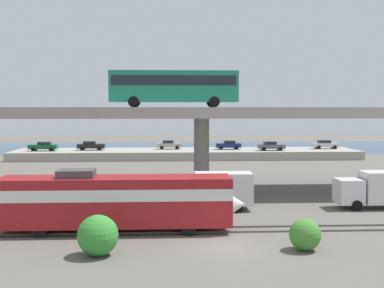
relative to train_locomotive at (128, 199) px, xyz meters
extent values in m
plane|color=#605B54|center=(6.10, -4.00, -2.19)|extent=(260.00, 260.00, 0.00)
cube|color=#59544C|center=(6.10, -0.73, -2.13)|extent=(110.00, 0.12, 0.12)
cube|color=#59544C|center=(6.10, 0.73, -2.13)|extent=(110.00, 0.12, 0.12)
cube|color=maroon|center=(-0.76, 0.00, -0.11)|extent=(15.22, 3.00, 3.20)
cube|color=silver|center=(-0.76, 0.00, 0.46)|extent=(15.22, 3.04, 0.77)
cone|color=silver|center=(6.85, 0.00, -0.43)|extent=(2.08, 2.85, 2.85)
cube|color=black|center=(5.29, 0.00, 0.78)|extent=(2.08, 2.70, 1.02)
cube|color=#3F3F42|center=(-3.35, 0.00, 1.74)|extent=(2.40, 1.80, 0.50)
cylinder|color=black|center=(4.00, 1.35, -1.71)|extent=(0.96, 0.18, 0.96)
cylinder|color=black|center=(4.00, -1.35, -1.71)|extent=(0.96, 0.18, 0.96)
cylinder|color=black|center=(-5.52, 1.35, -1.71)|extent=(0.96, 0.18, 0.96)
cylinder|color=black|center=(-5.52, -1.35, -1.71)|extent=(0.96, 0.18, 0.96)
cube|color=#9E998E|center=(6.10, 16.00, 5.64)|extent=(96.00, 10.81, 1.00)
cylinder|color=#9E998E|center=(6.10, 16.00, 1.48)|extent=(1.50, 1.50, 7.33)
cube|color=#197A56|center=(3.35, 14.53, 8.09)|extent=(12.00, 2.55, 2.90)
cube|color=black|center=(3.35, 14.53, 8.61)|extent=(11.52, 2.59, 0.93)
cube|color=black|center=(-2.60, 14.53, 8.44)|extent=(0.08, 2.30, 1.74)
cylinder|color=black|center=(-0.37, 13.32, 6.64)|extent=(1.00, 0.26, 1.00)
cylinder|color=black|center=(-0.37, 15.74, 6.64)|extent=(1.00, 0.26, 1.00)
cylinder|color=black|center=(7.07, 13.32, 6.64)|extent=(1.00, 0.26, 1.00)
cylinder|color=black|center=(7.07, 15.74, 6.64)|extent=(1.00, 0.26, 1.00)
cube|color=silver|center=(17.54, 6.95, -0.75)|extent=(2.00, 2.30, 2.00)
cylinder|color=black|center=(17.84, 5.85, -1.75)|extent=(0.88, 0.28, 0.88)
cylinder|color=black|center=(17.84, 8.04, -1.75)|extent=(0.88, 0.28, 0.88)
cube|color=#515459|center=(3.70, 6.95, -0.75)|extent=(2.00, 2.30, 2.00)
cube|color=silver|center=(7.20, 6.95, -0.45)|extent=(4.60, 2.30, 2.60)
cylinder|color=black|center=(3.99, 5.85, -1.75)|extent=(0.88, 0.28, 0.88)
cylinder|color=black|center=(3.99, 8.04, -1.75)|extent=(0.88, 0.28, 0.88)
cylinder|color=black|center=(8.21, 5.85, -1.75)|extent=(0.88, 0.28, 0.88)
cylinder|color=black|center=(8.21, 8.04, -1.75)|extent=(0.88, 0.28, 0.88)
cube|color=#9E998E|center=(6.10, 51.00, -1.51)|extent=(56.88, 10.81, 1.37)
cube|color=#0C4C26|center=(-17.28, 49.86, -0.15)|extent=(4.54, 1.74, 0.70)
cube|color=#1E232B|center=(-17.06, 49.86, 0.44)|extent=(2.00, 1.53, 0.48)
cylinder|color=black|center=(-18.69, 49.03, -0.50)|extent=(0.64, 0.20, 0.64)
cylinder|color=black|center=(-18.69, 50.68, -0.50)|extent=(0.64, 0.20, 0.64)
cylinder|color=black|center=(-15.88, 49.03, -0.50)|extent=(0.64, 0.20, 0.64)
cylinder|color=black|center=(-15.88, 50.68, -0.50)|extent=(0.64, 0.20, 0.64)
cube|color=black|center=(-9.72, 51.12, -0.15)|extent=(4.48, 1.79, 0.70)
cube|color=#1E232B|center=(-9.94, 51.12, 0.44)|extent=(1.97, 1.58, 0.48)
cylinder|color=black|center=(-8.33, 51.97, -0.50)|extent=(0.64, 0.20, 0.64)
cylinder|color=black|center=(-8.33, 50.27, -0.50)|extent=(0.64, 0.20, 0.64)
cylinder|color=black|center=(-11.11, 51.97, -0.50)|extent=(0.64, 0.20, 0.64)
cylinder|color=black|center=(-11.11, 50.27, -0.50)|extent=(0.64, 0.20, 0.64)
cube|color=#B7B7BC|center=(30.03, 51.81, -0.15)|extent=(4.50, 1.71, 0.70)
cube|color=#1E232B|center=(29.80, 51.81, 0.44)|extent=(1.98, 1.51, 0.48)
cylinder|color=black|center=(31.42, 52.62, -0.50)|extent=(0.64, 0.20, 0.64)
cylinder|color=black|center=(31.42, 50.99, -0.50)|extent=(0.64, 0.20, 0.64)
cylinder|color=black|center=(28.63, 52.62, -0.50)|extent=(0.64, 0.20, 0.64)
cylinder|color=black|center=(28.63, 50.99, -0.50)|extent=(0.64, 0.20, 0.64)
cube|color=navy|center=(13.22, 51.50, -0.15)|extent=(4.16, 1.74, 0.70)
cube|color=#1E232B|center=(13.43, 51.50, 0.44)|extent=(1.83, 1.53, 0.48)
cylinder|color=black|center=(11.94, 50.67, -0.50)|extent=(0.64, 0.20, 0.64)
cylinder|color=black|center=(11.94, 52.33, -0.50)|extent=(0.64, 0.20, 0.64)
cylinder|color=black|center=(14.51, 50.67, -0.50)|extent=(0.64, 0.20, 0.64)
cylinder|color=black|center=(14.51, 52.33, -0.50)|extent=(0.64, 0.20, 0.64)
cube|color=#515459|center=(19.98, 48.80, -0.15)|extent=(4.37, 1.78, 0.70)
cube|color=#1E232B|center=(19.76, 48.80, 0.44)|extent=(1.92, 1.57, 0.48)
cylinder|color=black|center=(21.34, 49.64, -0.50)|extent=(0.64, 0.20, 0.64)
cylinder|color=black|center=(21.34, 47.95, -0.50)|extent=(0.64, 0.20, 0.64)
cylinder|color=black|center=(18.63, 49.64, -0.50)|extent=(0.64, 0.20, 0.64)
cylinder|color=black|center=(18.63, 47.95, -0.50)|extent=(0.64, 0.20, 0.64)
cube|color=#9E998C|center=(3.27, 52.64, -0.15)|extent=(4.12, 1.87, 0.70)
cube|color=#1E232B|center=(3.06, 52.64, 0.44)|extent=(1.81, 1.65, 0.48)
cylinder|color=black|center=(4.55, 53.53, -0.50)|extent=(0.64, 0.20, 0.64)
cylinder|color=black|center=(4.55, 51.75, -0.50)|extent=(0.64, 0.20, 0.64)
cylinder|color=black|center=(1.99, 53.53, -0.50)|extent=(0.64, 0.20, 0.64)
cylinder|color=black|center=(1.99, 51.75, -0.50)|extent=(0.64, 0.20, 0.64)
cube|color=navy|center=(6.10, 74.00, -2.19)|extent=(140.00, 36.00, 0.01)
sphere|color=#358A32|center=(-1.26, -5.54, -1.04)|extent=(2.30, 2.30, 2.30)
sphere|color=#42852F|center=(10.56, -5.10, -1.27)|extent=(1.85, 1.85, 1.85)
camera|label=1|loc=(2.47, -33.56, 5.97)|focal=47.49mm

